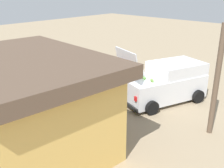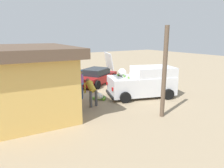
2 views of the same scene
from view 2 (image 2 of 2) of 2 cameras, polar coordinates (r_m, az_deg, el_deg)
The scene contains 9 objects.
ground_plane at distance 13.96m, azimuth 3.85°, elevation -2.04°, with size 60.00×60.00×0.00m, color #9E896B.
storefront_bar at distance 10.71m, azimuth -23.46°, elevation 1.28°, with size 6.46×4.98×3.25m.
delivery_van at distance 12.76m, azimuth 8.83°, elevation 0.63°, with size 3.20×4.54×2.77m.
parked_sedan at distance 16.05m, azimuth -4.56°, elevation 2.12°, with size 3.66×4.48×1.21m.
vendor_standing at distance 12.34m, azimuth -8.82°, elevation 0.53°, with size 0.56×0.39×1.74m.
customer_bending at distance 10.96m, azimuth -5.88°, elevation -1.58°, with size 0.79×0.57×1.46m.
unloaded_banana_pile at distance 12.17m, azimuth -3.53°, elevation -3.58°, with size 0.82×0.83×0.38m.
paint_bucket at distance 13.71m, azimuth -12.56°, elevation -1.90°, with size 0.33×0.33×0.33m, color silver.
utility_pole at distance 9.46m, azimuth 14.53°, elevation 3.01°, with size 0.20×0.20×4.18m, color brown.
Camera 2 is at (-10.71, 8.12, 3.75)m, focal length 32.46 mm.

